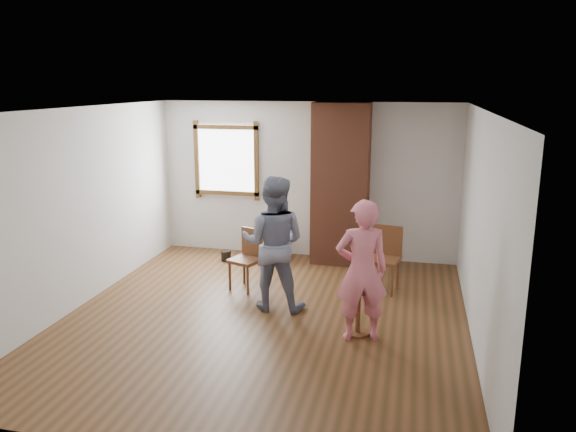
% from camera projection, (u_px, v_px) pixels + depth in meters
% --- Properties ---
extents(ground, '(5.50, 5.50, 0.00)m').
position_uv_depth(ground, '(265.00, 318.00, 7.09)').
color(ground, brown).
rests_on(ground, ground).
extents(room_shell, '(5.04, 5.52, 2.62)m').
position_uv_depth(room_shell, '(271.00, 169.00, 7.25)').
color(room_shell, silver).
rests_on(room_shell, ground).
extents(brick_chimney, '(0.90, 0.50, 2.60)m').
position_uv_depth(brick_chimney, '(340.00, 185.00, 9.02)').
color(brick_chimney, brown).
rests_on(brick_chimney, ground).
extents(stoneware_crock, '(0.37, 0.37, 0.47)m').
position_uv_depth(stoneware_crock, '(277.00, 246.00, 9.40)').
color(stoneware_crock, tan).
rests_on(stoneware_crock, ground).
extents(dark_pot, '(0.22, 0.22, 0.17)m').
position_uv_depth(dark_pot, '(226.00, 256.00, 9.36)').
color(dark_pot, black).
rests_on(dark_pot, ground).
extents(dining_chair_left, '(0.52, 0.52, 0.86)m').
position_uv_depth(dining_chair_left, '(249.00, 255.00, 8.04)').
color(dining_chair_left, brown).
rests_on(dining_chair_left, ground).
extents(dining_chair_right, '(0.51, 0.51, 0.92)m').
position_uv_depth(dining_chair_right, '(385.00, 255.00, 7.96)').
color(dining_chair_right, brown).
rests_on(dining_chair_right, ground).
extents(side_table, '(0.40, 0.40, 0.60)m').
position_uv_depth(side_table, '(358.00, 302.00, 6.55)').
color(side_table, brown).
rests_on(side_table, ground).
extents(cake_plate, '(0.18, 0.18, 0.01)m').
position_uv_depth(cake_plate, '(359.00, 286.00, 6.50)').
color(cake_plate, white).
rests_on(cake_plate, side_table).
extents(cake_slice, '(0.08, 0.07, 0.06)m').
position_uv_depth(cake_slice, '(360.00, 283.00, 6.49)').
color(cake_slice, white).
rests_on(cake_slice, cake_plate).
extents(man, '(0.87, 0.69, 1.76)m').
position_uv_depth(man, '(273.00, 243.00, 7.23)').
color(man, '#151D3A').
rests_on(man, ground).
extents(person_pink, '(0.69, 0.55, 1.66)m').
position_uv_depth(person_pink, '(362.00, 271.00, 6.34)').
color(person_pink, pink).
rests_on(person_pink, ground).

